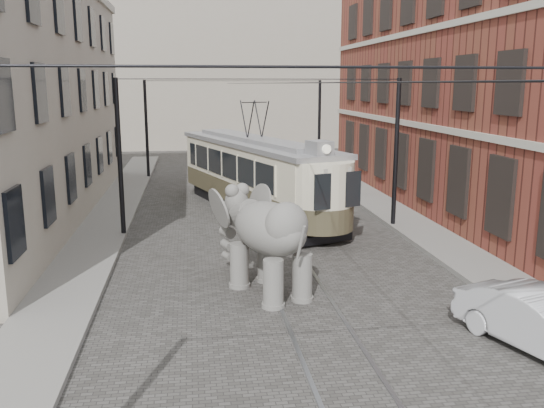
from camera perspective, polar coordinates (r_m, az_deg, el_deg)
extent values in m
plane|color=#464441|center=(17.27, 2.23, -7.71)|extent=(120.00, 120.00, 0.00)
cube|color=slate|center=(19.20, 20.25, -6.19)|extent=(2.00, 60.00, 0.15)
cube|color=slate|center=(17.36, -19.61, -8.04)|extent=(2.00, 60.00, 0.15)
cube|color=maroon|center=(28.63, 21.53, 11.49)|extent=(8.00, 26.00, 12.00)
cube|color=gray|center=(56.10, -5.19, 13.05)|extent=(28.00, 10.00, 14.00)
imported|color=#B5B6BB|center=(14.16, 25.14, -10.54)|extent=(2.67, 4.22, 1.31)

